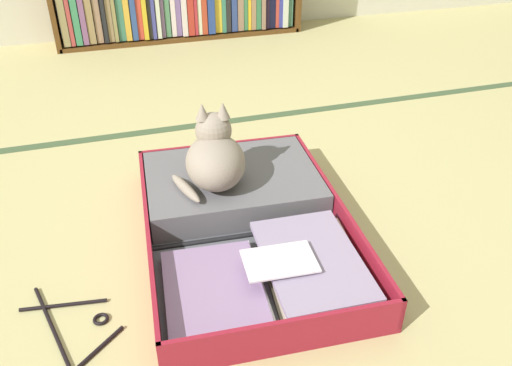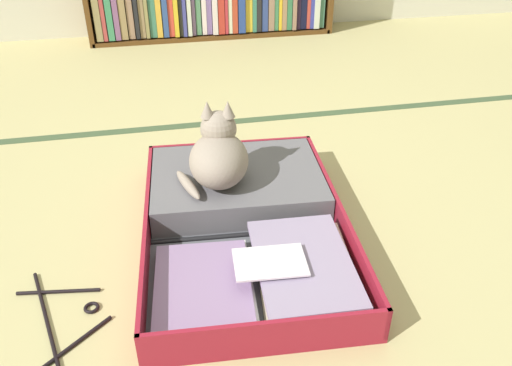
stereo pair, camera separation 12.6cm
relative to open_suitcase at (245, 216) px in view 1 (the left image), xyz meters
name	(u,v)px [view 1 (the left image)]	position (x,y,z in m)	size (l,w,h in m)	color
ground_plane	(290,264)	(0.08, -0.21, -0.05)	(10.00, 10.00, 0.00)	tan
tatami_border	(215,123)	(0.08, 0.77, -0.05)	(4.80, 0.05, 0.00)	#3B5033
open_suitcase	(245,216)	(0.00, 0.00, 0.00)	(0.66, 0.93, 0.11)	maroon
black_cat	(215,157)	(-0.06, 0.13, 0.16)	(0.26, 0.27, 0.26)	gray
clothes_hanger	(72,332)	(-0.54, -0.29, -0.04)	(0.26, 0.40, 0.01)	black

